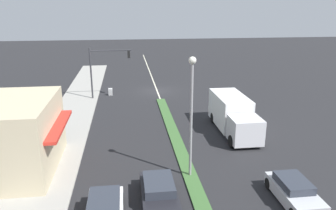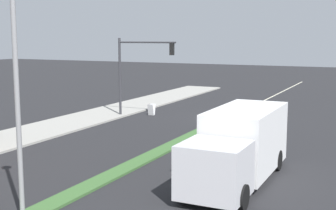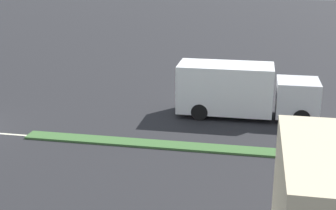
# 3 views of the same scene
# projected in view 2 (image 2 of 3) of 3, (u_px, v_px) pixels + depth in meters

# --- Properties ---
(ground_plane) EXTENTS (160.00, 160.00, 0.00)m
(ground_plane) POSITION_uv_depth(u_px,v_px,m) (81.00, 191.00, 17.77)
(ground_plane) COLOR #232326
(lane_marking_center) EXTENTS (0.16, 60.00, 0.01)m
(lane_marking_center) POSITION_uv_depth(u_px,v_px,m) (230.00, 118.00, 33.83)
(lane_marking_center) COLOR beige
(lane_marking_center) RESTS_ON ground
(traffic_signal_main) EXTENTS (4.59, 0.34, 5.60)m
(traffic_signal_main) POSITION_uv_depth(u_px,v_px,m) (137.00, 64.00, 33.44)
(traffic_signal_main) COLOR #333338
(traffic_signal_main) RESTS_ON sidewalk_right
(street_lamp) EXTENTS (0.44, 0.44, 7.37)m
(street_lamp) POSITION_uv_depth(u_px,v_px,m) (16.00, 71.00, 14.28)
(street_lamp) COLOR gray
(street_lamp) RESTS_ON median_strip
(warning_aframe_sign) EXTENTS (0.45, 0.53, 0.84)m
(warning_aframe_sign) POSITION_uv_depth(u_px,v_px,m) (152.00, 110.00, 34.87)
(warning_aframe_sign) COLOR silver
(warning_aframe_sign) RESTS_ON ground
(delivery_truck) EXTENTS (2.44, 7.50, 2.87)m
(delivery_truck) POSITION_uv_depth(u_px,v_px,m) (239.00, 145.00, 18.90)
(delivery_truck) COLOR silver
(delivery_truck) RESTS_ON ground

